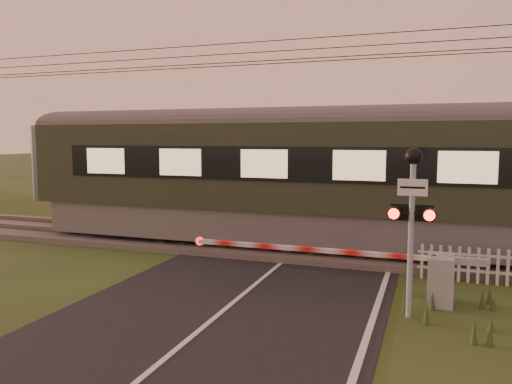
% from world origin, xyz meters
% --- Properties ---
extents(ground, '(160.00, 160.00, 0.00)m').
position_xyz_m(ground, '(0.00, 0.00, 0.00)').
color(ground, '#2B3915').
rests_on(ground, ground).
extents(road, '(6.00, 140.00, 0.03)m').
position_xyz_m(road, '(0.02, -0.23, 0.01)').
color(road, black).
rests_on(road, ground).
extents(track_bed, '(140.00, 3.40, 0.39)m').
position_xyz_m(track_bed, '(0.00, 6.50, 0.07)').
color(track_bed, '#47423D').
rests_on(track_bed, ground).
extents(overhead_wires, '(120.00, 0.62, 0.62)m').
position_xyz_m(overhead_wires, '(0.00, 6.50, 5.72)').
color(overhead_wires, black).
rests_on(overhead_wires, ground).
extents(boom_gate, '(6.29, 0.76, 1.01)m').
position_xyz_m(boom_gate, '(3.60, 2.83, 0.55)').
color(boom_gate, gray).
rests_on(boom_gate, ground).
extents(crossing_signal, '(0.80, 0.34, 3.14)m').
position_xyz_m(crossing_signal, '(3.35, 1.83, 2.16)').
color(crossing_signal, gray).
rests_on(crossing_signal, ground).
extents(picket_fence, '(2.44, 0.07, 0.83)m').
position_xyz_m(picket_fence, '(4.65, 4.60, 0.42)').
color(picket_fence, silver).
rests_on(picket_fence, ground).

